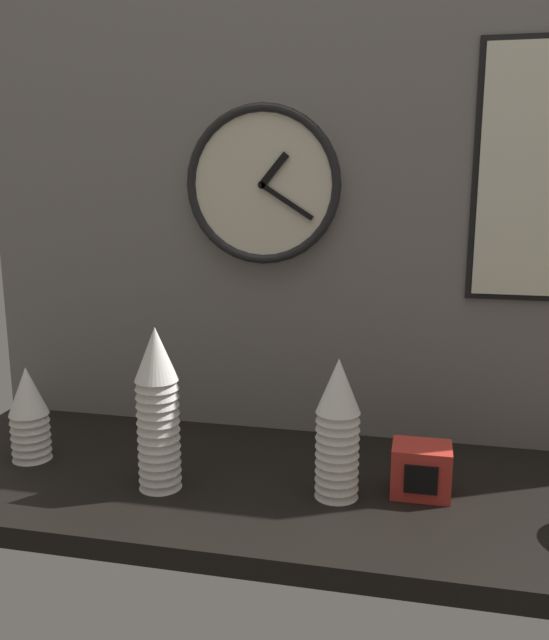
% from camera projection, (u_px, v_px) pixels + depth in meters
% --- Properties ---
extents(ground_plane, '(1.60, 0.56, 0.04)m').
position_uv_depth(ground_plane, '(311.00, 491.00, 1.30)').
color(ground_plane, black).
extents(wall_tiled_back, '(1.60, 0.03, 1.05)m').
position_uv_depth(wall_tiled_back, '(334.00, 198.00, 1.44)').
color(wall_tiled_back, slate).
rests_on(wall_tiled_back, ground_plane).
extents(cup_stack_far_left, '(0.08, 0.08, 0.20)m').
position_uv_depth(cup_stack_far_left, '(29.00, 413.00, 1.38)').
color(cup_stack_far_left, white).
rests_on(cup_stack_far_left, ground_plane).
extents(cup_stack_center_left, '(0.08, 0.08, 0.31)m').
position_uv_depth(cup_stack_center_left, '(158.00, 409.00, 1.24)').
color(cup_stack_center_left, white).
rests_on(cup_stack_center_left, ground_plane).
extents(cup_stack_center_right, '(0.08, 0.08, 0.26)m').
position_uv_depth(cup_stack_center_right, '(338.00, 429.00, 1.21)').
color(cup_stack_center_right, white).
rests_on(cup_stack_center_right, ground_plane).
extents(wall_clock, '(0.34, 0.03, 0.34)m').
position_uv_depth(wall_clock, '(263.00, 185.00, 1.43)').
color(wall_clock, beige).
extents(napkin_dispenser, '(0.11, 0.09, 0.09)m').
position_uv_depth(napkin_dispenser, '(421.00, 470.00, 1.24)').
color(napkin_dispenser, red).
rests_on(napkin_dispenser, ground_plane).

